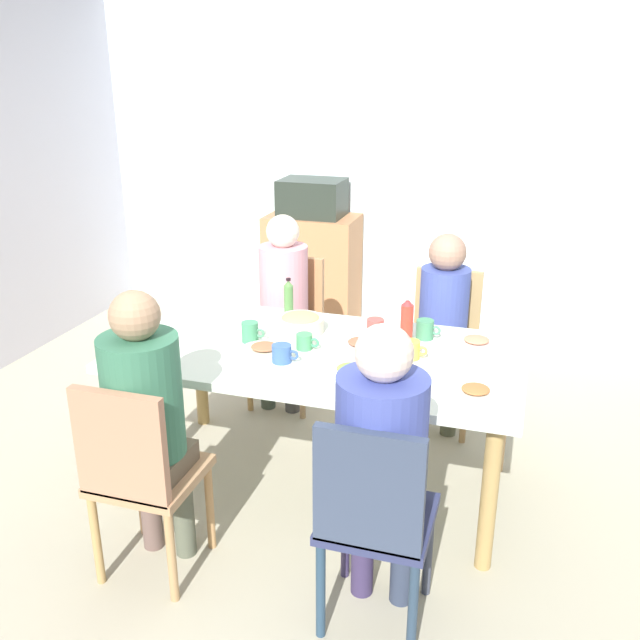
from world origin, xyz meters
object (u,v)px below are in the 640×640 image
person_3 (381,449)px  microwave (312,198)px  plate_1 (140,352)px  cup_1 (250,332)px  person_0 (443,316)px  cup_5 (411,350)px  bottle_0 (289,298)px  side_cabinet (313,272)px  chair_2 (289,322)px  plate_0 (476,342)px  cup_2 (376,327)px  chair_0 (443,339)px  person_1 (145,409)px  plate_4 (351,371)px  person_2 (283,295)px  chair_1 (138,471)px  cup_3 (282,354)px  plate_2 (475,392)px  bowl_0 (301,323)px  plate_3 (264,349)px  dining_table (320,364)px  plate_5 (361,344)px  cup_0 (425,329)px  cup_4 (305,342)px  bottle_1 (407,322)px  chair_3 (374,515)px

person_3 → microwave: 3.17m
plate_1 → cup_1: (0.43, 0.31, 0.04)m
person_0 → cup_5: 0.76m
bottle_0 → side_cabinet: (-0.42, 1.71, -0.38)m
cup_1 → cup_5: size_ratio=0.98×
chair_2 → plate_0: 1.34m
microwave → cup_2: bearing=-63.2°
chair_0 → microwave: bearing=133.9°
person_0 → plate_1: (-1.26, -1.09, 0.06)m
person_1 → plate_4: size_ratio=5.30×
person_2 → chair_1: bearing=-90.0°
chair_0 → chair_1: size_ratio=1.00×
cup_3 → plate_0: bearing=29.9°
plate_2 → bowl_0: 1.03m
person_3 → plate_3: size_ratio=5.30×
chair_1 → dining_table: bearing=61.4°
microwave → plate_5: bearing=-66.0°
person_0 → side_cabinet: size_ratio=1.28×
person_2 → plate_1: (-0.31, -1.09, 0.04)m
cup_2 → microwave: microwave is taller
chair_0 → plate_1: chair_0 is taller
person_2 → person_3: 1.83m
person_0 → side_cabinet: bearing=131.8°
plate_5 → cup_1: cup_1 is taller
person_3 → plate_4: 0.62m
person_0 → bottle_0: 0.88m
plate_1 → cup_1: bearing=35.6°
cup_5 → side_cabinet: (-1.16, 2.10, -0.33)m
plate_5 → chair_0: bearing=69.2°
person_2 → cup_0: 1.05m
cup_4 → bottle_1: 0.50m
chair_2 → plate_0: chair_2 is taller
microwave → bottle_1: bearing=-60.4°
plate_1 → bottle_0: 0.87m
bottle_0 → plate_0: bearing=-7.4°
plate_1 → microwave: microwave is taller
person_2 → microwave: 1.41m
plate_2 → bottle_1: bearing=130.1°
cup_5 → bottle_1: (-0.05, 0.15, 0.07)m
chair_0 → cup_4: chair_0 is taller
cup_3 → cup_4: bearing=74.0°
cup_2 → plate_5: bearing=-99.1°
person_0 → side_cabinet: person_0 is taller
cup_0 → side_cabinet: (-1.18, 1.84, -0.33)m
person_0 → plate_5: person_0 is taller
chair_2 → person_3: bearing=-60.1°
chair_3 → person_0: bearing=90.0°
plate_3 → cup_5: cup_5 is taller
chair_2 → bowl_0: bearing=-65.3°
chair_1 → plate_2: (1.23, 0.61, 0.24)m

